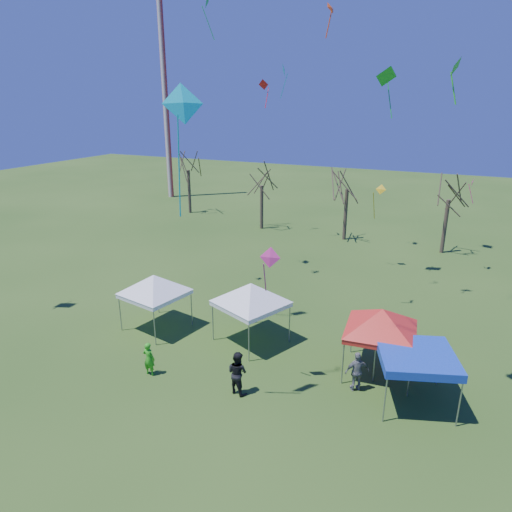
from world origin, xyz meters
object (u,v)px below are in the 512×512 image
at_px(tree_2, 348,170).
at_px(person_grey, 357,372).
at_px(tent_white_west, 154,279).
at_px(tree_3, 451,180).
at_px(person_green, 149,359).
at_px(tent_blue, 417,357).
at_px(tent_red, 382,314).
at_px(person_dark, 237,373).
at_px(radio_mast, 165,96).
at_px(tent_white_mid, 251,287).
at_px(tree_0, 188,154).
at_px(tree_1, 262,170).

xyz_separation_m(tree_2, person_grey, (6.23, -22.38, -5.36)).
distance_m(tent_white_west, person_grey, 11.70).
bearing_deg(tent_white_west, tree_3, 56.92).
distance_m(person_green, person_grey, 9.44).
distance_m(tree_3, tent_white_west, 25.17).
distance_m(tent_blue, person_grey, 2.66).
distance_m(tent_white_west, person_green, 5.10).
distance_m(tree_2, tent_red, 21.96).
xyz_separation_m(tree_2, tent_blue, (8.57, -22.23, -4.11)).
bearing_deg(tent_blue, tent_red, 137.44).
xyz_separation_m(tent_red, person_dark, (-5.25, -4.08, -2.07)).
height_order(tree_3, person_green, tree_3).
relative_size(person_green, person_dark, 0.83).
bearing_deg(radio_mast, person_dark, -51.60).
bearing_deg(tent_blue, tent_white_mid, 167.56).
bearing_deg(radio_mast, tent_white_mid, -49.29).
relative_size(radio_mast, tent_blue, 6.54).
bearing_deg(person_dark, radio_mast, -38.01).
bearing_deg(tent_red, tent_white_mid, 177.90).
distance_m(tree_0, person_dark, 34.64).
height_order(tent_white_west, person_grey, tent_white_west).
bearing_deg(person_grey, radio_mast, -77.88).
relative_size(radio_mast, tree_3, 3.16).
distance_m(tree_1, tent_blue, 28.42).
bearing_deg(tree_0, person_grey, -45.76).
height_order(radio_mast, tent_white_mid, radio_mast).
distance_m(tent_red, person_green, 10.86).
relative_size(tree_3, person_dark, 4.00).
bearing_deg(tent_white_mid, tent_white_west, -170.75).
bearing_deg(person_dark, tent_blue, -146.95).
bearing_deg(tent_white_west, person_dark, -26.87).
bearing_deg(radio_mast, tree_0, -42.77).
bearing_deg(person_dark, tent_red, -128.54).
relative_size(tent_red, person_grey, 2.31).
height_order(radio_mast, tent_red, radio_mast).
height_order(tree_2, tent_white_west, tree_2).
relative_size(tree_2, person_dark, 4.14).
bearing_deg(tent_white_mid, tent_red, -2.10).
bearing_deg(person_green, radio_mast, -56.63).
xyz_separation_m(radio_mast, person_dark, (27.20, -34.33, -11.51)).
distance_m(radio_mast, tent_blue, 47.87).
bearing_deg(tent_blue, tent_white_west, 175.97).
bearing_deg(tent_white_mid, person_grey, -18.25).
distance_m(tree_2, tree_3, 8.41).
bearing_deg(tree_0, person_green, -60.87).
bearing_deg(tree_1, tree_3, -2.06).
height_order(tree_0, person_dark, tree_0).
height_order(tent_blue, person_dark, tent_blue).
bearing_deg(person_green, tent_white_west, -57.87).
relative_size(tent_white_west, tent_white_mid, 1.02).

